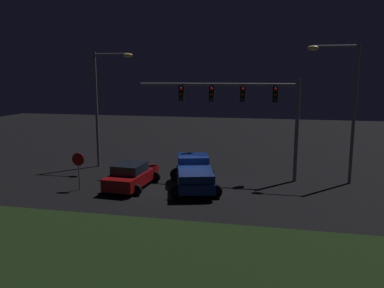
# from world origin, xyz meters

# --- Properties ---
(ground_plane) EXTENTS (80.00, 80.00, 0.00)m
(ground_plane) POSITION_xyz_m (0.00, 0.00, 0.00)
(ground_plane) COLOR black
(grass_median) EXTENTS (25.07, 7.65, 0.10)m
(grass_median) POSITION_xyz_m (0.00, -9.54, 0.05)
(grass_median) COLOR black
(grass_median) RESTS_ON ground_plane
(pickup_truck) EXTENTS (3.82, 5.74, 1.80)m
(pickup_truck) POSITION_xyz_m (0.10, -0.09, 1.00)
(pickup_truck) COLOR navy
(pickup_truck) RESTS_ON ground_plane
(car_sedan) EXTENTS (2.66, 4.50, 1.51)m
(car_sedan) POSITION_xyz_m (-3.58, -0.81, 0.74)
(car_sedan) COLOR maroon
(car_sedan) RESTS_ON ground_plane
(traffic_signal_gantry) EXTENTS (10.32, 0.56, 6.50)m
(traffic_signal_gantry) POSITION_xyz_m (2.71, 2.75, 5.03)
(traffic_signal_gantry) COLOR slate
(traffic_signal_gantry) RESTS_ON ground_plane
(street_lamp_left) EXTENTS (2.98, 0.44, 8.30)m
(street_lamp_left) POSITION_xyz_m (-7.42, 4.03, 5.25)
(street_lamp_left) COLOR slate
(street_lamp_left) RESTS_ON ground_plane
(street_lamp_right) EXTENTS (3.03, 0.44, 8.55)m
(street_lamp_right) POSITION_xyz_m (8.79, 2.96, 5.39)
(street_lamp_right) COLOR slate
(street_lamp_right) RESTS_ON ground_plane
(stop_sign) EXTENTS (0.76, 0.08, 2.23)m
(stop_sign) POSITION_xyz_m (-6.40, -1.95, 1.56)
(stop_sign) COLOR slate
(stop_sign) RESTS_ON ground_plane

